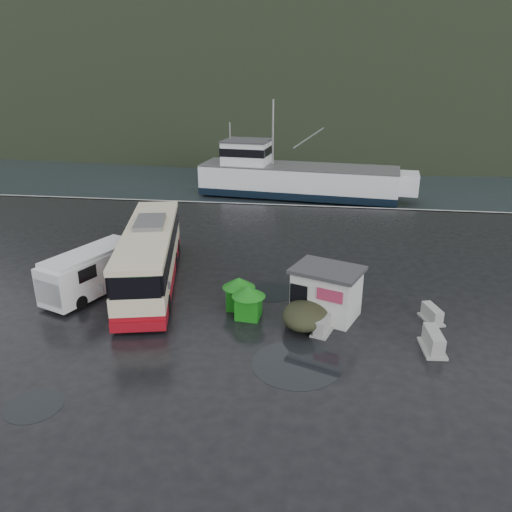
# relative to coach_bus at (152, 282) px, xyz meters

# --- Properties ---
(ground) EXTENTS (160.00, 160.00, 0.00)m
(ground) POSITION_rel_coach_bus_xyz_m (3.87, -2.56, 0.00)
(ground) COLOR black
(ground) RESTS_ON ground
(harbor_water) EXTENTS (300.00, 180.00, 0.02)m
(harbor_water) POSITION_rel_coach_bus_xyz_m (3.87, 107.44, 0.00)
(harbor_water) COLOR black
(harbor_water) RESTS_ON ground
(quay_edge) EXTENTS (160.00, 0.60, 1.50)m
(quay_edge) POSITION_rel_coach_bus_xyz_m (3.87, 17.44, 0.00)
(quay_edge) COLOR #999993
(quay_edge) RESTS_ON ground
(headland) EXTENTS (780.00, 540.00, 570.00)m
(headland) POSITION_rel_coach_bus_xyz_m (13.87, 247.44, 0.00)
(headland) COLOR black
(headland) RESTS_ON ground
(coach_bus) EXTENTS (5.54, 12.20, 3.34)m
(coach_bus) POSITION_rel_coach_bus_xyz_m (0.00, 0.00, 0.00)
(coach_bus) COLOR beige
(coach_bus) RESTS_ON ground
(white_van) EXTENTS (3.97, 6.07, 2.40)m
(white_van) POSITION_rel_coach_bus_xyz_m (-2.58, -1.73, 0.00)
(white_van) COLOR white
(white_van) RESTS_ON ground
(waste_bin_left) EXTENTS (1.25, 1.25, 1.61)m
(waste_bin_left) POSITION_rel_coach_bus_xyz_m (5.92, -3.34, 0.00)
(waste_bin_left) COLOR #157514
(waste_bin_left) RESTS_ON ground
(waste_bin_right) EXTENTS (1.19, 1.19, 1.62)m
(waste_bin_right) POSITION_rel_coach_bus_xyz_m (5.30, -2.42, 0.00)
(waste_bin_right) COLOR #157514
(waste_bin_right) RESTS_ON ground
(dome_tent) EXTENTS (2.67, 3.29, 1.14)m
(dome_tent) POSITION_rel_coach_bus_xyz_m (8.66, -3.77, 0.00)
(dome_tent) COLOR #2A2D1B
(dome_tent) RESTS_ON ground
(ticket_kiosk) EXTENTS (3.80, 3.37, 2.45)m
(ticket_kiosk) POSITION_rel_coach_bus_xyz_m (9.55, -2.67, 0.00)
(ticket_kiosk) COLOR silver
(ticket_kiosk) RESTS_ON ground
(jersey_barrier_a) EXTENTS (1.18, 1.67, 0.75)m
(jersey_barrier_a) POSITION_rel_coach_bus_xyz_m (9.46, -4.27, 0.00)
(jersey_barrier_a) COLOR #999993
(jersey_barrier_a) RESTS_ON ground
(jersey_barrier_b) EXTENTS (0.99, 1.80, 0.87)m
(jersey_barrier_b) POSITION_rel_coach_bus_xyz_m (14.06, -5.20, 0.00)
(jersey_barrier_b) COLOR #999993
(jersey_barrier_b) RESTS_ON ground
(jersey_barrier_c) EXTENTS (1.11, 1.58, 0.72)m
(jersey_barrier_c) POSITION_rel_coach_bus_xyz_m (14.52, -2.52, 0.00)
(jersey_barrier_c) COLOR #999993
(jersey_barrier_c) RESTS_ON ground
(fishing_trawler) EXTENTS (24.15, 8.05, 9.48)m
(fishing_trawler) POSITION_rel_coach_bus_xyz_m (6.59, 26.55, 0.00)
(fishing_trawler) COLOR white
(fishing_trawler) RESTS_ON ground
(puddles) EXTENTS (11.90, 12.99, 0.01)m
(puddles) POSITION_rel_coach_bus_xyz_m (6.39, -5.82, 0.01)
(puddles) COLOR black
(puddles) RESTS_ON ground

